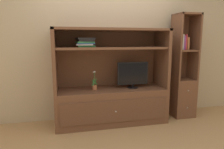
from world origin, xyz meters
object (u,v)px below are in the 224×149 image
at_px(media_console, 111,94).
at_px(bookshelf_tall, 183,82).
at_px(magazine_stack, 85,42).
at_px(potted_plant, 95,86).
at_px(upright_book_row, 182,43).
at_px(tv_monitor, 133,74).

bearing_deg(media_console, bookshelf_tall, 0.03).
bearing_deg(magazine_stack, potted_plant, -10.89).
relative_size(media_console, potted_plant, 5.95).
bearing_deg(magazine_stack, upright_book_row, 0.06).
height_order(magazine_stack, bookshelf_tall, bookshelf_tall).
relative_size(tv_monitor, upright_book_row, 2.01).
relative_size(tv_monitor, potted_plant, 1.72).
distance_m(magazine_stack, upright_book_row, 1.72).
bearing_deg(upright_book_row, magazine_stack, -179.94).
height_order(bookshelf_tall, upright_book_row, bookshelf_tall).
distance_m(bookshelf_tall, upright_book_row, 0.73).
bearing_deg(upright_book_row, bookshelf_tall, 9.41).
relative_size(media_console, tv_monitor, 3.46).
height_order(potted_plant, upright_book_row, upright_book_row).
distance_m(tv_monitor, upright_book_row, 1.07).
distance_m(tv_monitor, bookshelf_tall, 1.00).
relative_size(magazine_stack, upright_book_row, 1.32).
relative_size(magazine_stack, bookshelf_tall, 0.19).
xyz_separation_m(potted_plant, upright_book_row, (1.59, 0.03, 0.71)).
bearing_deg(tv_monitor, upright_book_row, 1.65).
distance_m(tv_monitor, magazine_stack, 0.96).
xyz_separation_m(media_console, bookshelf_tall, (1.35, 0.00, 0.14)).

